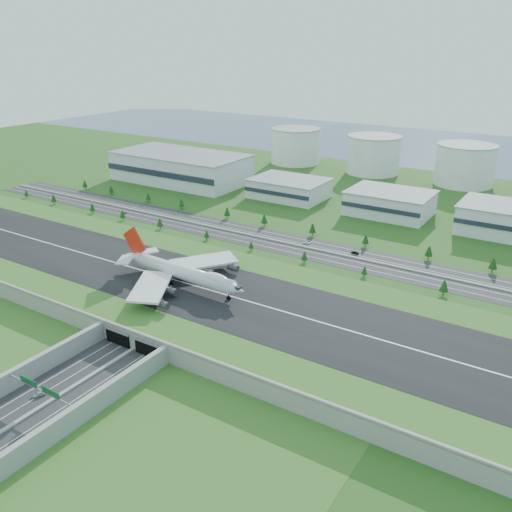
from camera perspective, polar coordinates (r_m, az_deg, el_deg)
The scene contains 20 objects.
ground at distance 268.35m, azimuth -5.26°, elevation -5.06°, with size 1200.00×1200.00×0.00m, color #22541A.
airfield_deck at distance 266.45m, azimuth -5.30°, elevation -4.28°, with size 520.00×100.00×9.20m.
underpass_road at distance 209.26m, azimuth -22.62°, elevation -14.33°, with size 38.80×120.40×8.00m.
sign_gantry_near at distance 209.19m, azimuth -21.78°, elevation -13.02°, with size 38.70×0.70×9.80m.
north_expressway at distance 341.54m, azimuth 4.47°, elevation 1.06°, with size 560.00×36.00×0.12m, color #28282B.
tree_row at distance 340.70m, azimuth 5.06°, elevation 1.85°, with size 506.56×48.71×8.44m.
hangar_west at distance 502.20m, azimuth -7.91°, elevation 9.20°, with size 120.00×60.00×25.00m, color white.
hangar_mid_a at distance 446.15m, azimuth 3.52°, elevation 7.10°, with size 58.00×42.00×15.00m, color white.
hangar_mid_b at distance 412.99m, azimuth 13.90°, elevation 5.42°, with size 58.00×42.00×17.00m, color white.
hangar_mid_c at distance 396.15m, azimuth 24.86°, elevation 3.45°, with size 58.00×42.00×19.00m, color white.
fuel_tank_a at distance 574.91m, azimuth 4.19°, elevation 11.47°, with size 50.00×50.00×35.00m, color silver.
fuel_tank_b at distance 540.43m, azimuth 12.25°, elevation 10.36°, with size 50.00×50.00×35.00m, color silver.
fuel_tank_c at distance 517.74m, azimuth 21.14°, elevation 8.90°, with size 50.00×50.00×35.00m, color silver.
bay_water at distance 694.56m, azimuth 20.02°, elevation 10.58°, with size 1200.00×260.00×0.06m, color #3C5272.
boeing_747 at distance 268.53m, azimuth -7.89°, elevation -1.66°, with size 78.49×74.07×24.25m.
car_0 at distance 218.50m, azimuth -21.90°, elevation -13.33°, with size 1.98×4.91×1.67m, color silver.
car_2 at distance 217.81m, azimuth -14.53°, elevation -12.44°, with size 2.74×5.94×1.65m, color #0B163B.
car_4 at distance 416.71m, azimuth -13.74°, elevation 4.48°, with size 1.75×4.34×1.48m, color #56565B.
car_5 at distance 332.96m, azimuth 10.37°, elevation 0.35°, with size 1.72×4.94×1.63m, color black.
car_7 at distance 345.32m, azimuth 5.35°, elevation 1.40°, with size 1.95×4.79×1.39m, color white.
Camera 1 is at (148.73, -187.51, 121.36)m, focal length 38.00 mm.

